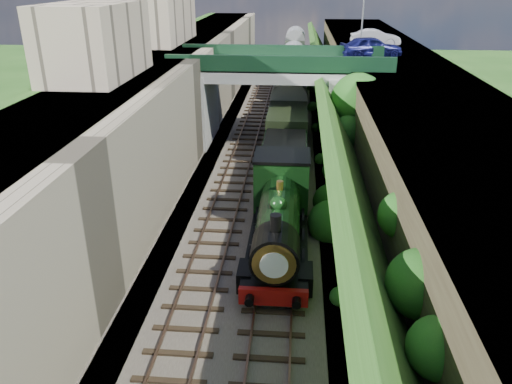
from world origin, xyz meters
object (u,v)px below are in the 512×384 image
at_px(road_bridge, 286,93).
at_px(tree, 359,102).
at_px(tender, 284,168).
at_px(lamppost, 364,10).
at_px(car_silver, 375,38).
at_px(car_blue, 371,47).
at_px(locomotive, 279,218).

xyz_separation_m(road_bridge, tree, (4.97, -5.07, 0.57)).
bearing_deg(road_bridge, tender, -88.48).
relative_size(lamppost, tender, 1.00).
height_order(lamppost, car_silver, lamppost).
distance_m(tree, car_blue, 9.15).
xyz_separation_m(tree, lamppost, (1.31, 12.67, 4.92)).
xyz_separation_m(tree, tender, (-4.71, -4.60, -3.03)).
bearing_deg(car_silver, car_blue, 169.12).
xyz_separation_m(tree, car_silver, (2.96, 15.93, 2.34)).
bearing_deg(car_silver, lamppost, 152.59).
relative_size(tree, car_blue, 1.35).
xyz_separation_m(tree, car_blue, (1.65, 8.66, 2.44)).
bearing_deg(car_blue, locomotive, 147.90).
bearing_deg(tender, locomotive, -90.00).
distance_m(locomotive, tender, 7.37).
relative_size(tree, tender, 1.10).
distance_m(car_blue, locomotive, 22.20).
height_order(lamppost, tender, lamppost).
relative_size(locomotive, tender, 1.70).
xyz_separation_m(lamppost, locomotive, (-6.03, -24.63, -7.67)).
distance_m(road_bridge, lamppost, 11.28).
distance_m(road_bridge, locomotive, 17.18).
distance_m(lamppost, car_silver, 4.47).
relative_size(lamppost, car_blue, 1.22).
xyz_separation_m(lamppost, tender, (-6.03, -17.27, -7.95)).
bearing_deg(tree, road_bridge, 134.41).
bearing_deg(lamppost, car_silver, 63.31).
xyz_separation_m(road_bridge, tender, (0.26, -9.67, -2.46)).
bearing_deg(lamppost, tree, -95.92).
distance_m(tree, car_silver, 16.37).
bearing_deg(lamppost, tender, -109.24).
bearing_deg(tree, car_blue, 79.20).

